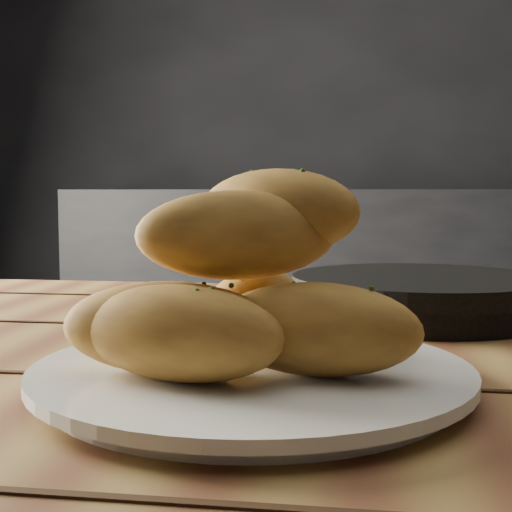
{
  "coord_description": "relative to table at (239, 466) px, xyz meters",
  "views": [
    {
      "loc": [
        -0.24,
        -1.21,
        0.88
      ],
      "look_at": [
        -0.31,
        -0.72,
        0.84
      ],
      "focal_mm": 50.0,
      "sensor_mm": 36.0,
      "label": 1
    }
  ],
  "objects": [
    {
      "name": "bread_rolls",
      "position": [
        0.02,
        -0.13,
        0.17
      ],
      "size": [
        0.23,
        0.22,
        0.13
      ],
      "color": "gold",
      "rests_on": "plate"
    },
    {
      "name": "counter",
      "position": [
        0.34,
        2.32,
        -0.2
      ],
      "size": [
        2.8,
        0.6,
        0.9
      ],
      "primitive_type": "cube",
      "color": "black",
      "rests_on": "ground"
    },
    {
      "name": "back_wall",
      "position": [
        0.34,
        2.62,
        0.7
      ],
      "size": [
        4.0,
        0.04,
        2.7
      ],
      "primitive_type": "cube",
      "color": "black",
      "rests_on": "ground"
    },
    {
      "name": "skillet",
      "position": [
        0.17,
        0.2,
        0.12
      ],
      "size": [
        0.4,
        0.28,
        0.05
      ],
      "color": "black",
      "rests_on": "table"
    },
    {
      "name": "table",
      "position": [
        0.0,
        0.0,
        0.0
      ],
      "size": [
        1.41,
        0.9,
        0.75
      ],
      "color": "olive",
      "rests_on": "ground"
    },
    {
      "name": "plate",
      "position": [
        0.03,
        -0.12,
        0.11
      ],
      "size": [
        0.3,
        0.3,
        0.02
      ],
      "color": "white",
      "rests_on": "table"
    }
  ]
}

